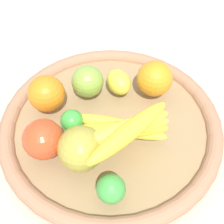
# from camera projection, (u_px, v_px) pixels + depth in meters

# --- Properties ---
(ground_plane) EXTENTS (2.40, 2.40, 0.00)m
(ground_plane) POSITION_uv_depth(u_px,v_px,m) (112.00, 131.00, 0.61)
(ground_plane) COLOR #BEAF9C
(ground_plane) RESTS_ON ground
(basket) EXTENTS (0.43, 0.43, 0.04)m
(basket) POSITION_uv_depth(u_px,v_px,m) (112.00, 125.00, 0.60)
(basket) COLOR #987B53
(basket) RESTS_ON ground_plane
(lime_0) EXTENTS (0.05, 0.05, 0.04)m
(lime_0) POSITION_uv_depth(u_px,v_px,m) (73.00, 121.00, 0.55)
(lime_0) COLOR green
(lime_0) RESTS_ON basket
(orange_0) EXTENTS (0.09, 0.09, 0.07)m
(orange_0) POSITION_uv_depth(u_px,v_px,m) (156.00, 79.00, 0.60)
(orange_0) COLOR orange
(orange_0) RESTS_ON basket
(apple_2) EXTENTS (0.09, 0.09, 0.08)m
(apple_2) POSITION_uv_depth(u_px,v_px,m) (83.00, 148.00, 0.49)
(apple_2) COLOR #A49A39
(apple_2) RESTS_ON basket
(banana_bunch) EXTENTS (0.16, 0.18, 0.08)m
(banana_bunch) POSITION_uv_depth(u_px,v_px,m) (123.00, 129.00, 0.51)
(banana_bunch) COLOR yellow
(banana_bunch) RESTS_ON basket
(apple_0) EXTENTS (0.08, 0.08, 0.07)m
(apple_0) POSITION_uv_depth(u_px,v_px,m) (45.00, 139.00, 0.51)
(apple_0) COLOR #D24623
(apple_0) RESTS_ON basket
(apple_1) EXTENTS (0.07, 0.07, 0.06)m
(apple_1) POSITION_uv_depth(u_px,v_px,m) (89.00, 81.00, 0.60)
(apple_1) COLOR #82A941
(apple_1) RESTS_ON basket
(orange_1) EXTENTS (0.09, 0.09, 0.07)m
(orange_1) POSITION_uv_depth(u_px,v_px,m) (48.00, 93.00, 0.58)
(orange_1) COLOR orange
(orange_1) RESTS_ON basket
(lemon_0) EXTENTS (0.08, 0.07, 0.05)m
(lemon_0) POSITION_uv_depth(u_px,v_px,m) (120.00, 82.00, 0.62)
(lemon_0) COLOR yellow
(lemon_0) RESTS_ON basket
(lime_1) EXTENTS (0.06, 0.06, 0.05)m
(lime_1) POSITION_uv_depth(u_px,v_px,m) (111.00, 189.00, 0.47)
(lime_1) COLOR green
(lime_1) RESTS_ON basket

